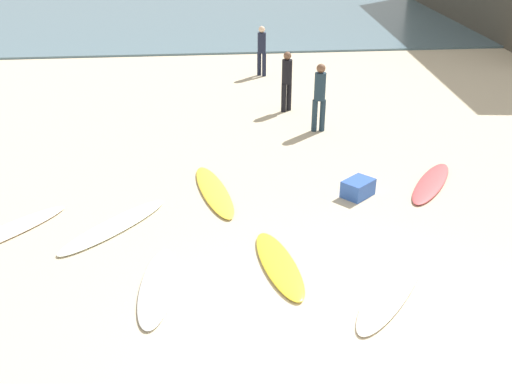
{
  "coord_description": "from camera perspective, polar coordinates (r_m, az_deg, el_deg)",
  "views": [
    {
      "loc": [
        -1.9,
        -5.09,
        4.71
      ],
      "look_at": [
        -0.93,
        3.8,
        0.3
      ],
      "focal_mm": 38.15,
      "sensor_mm": 36.0,
      "label": 1
    }
  ],
  "objects": [
    {
      "name": "surfboard_8",
      "position": [
        10.63,
        -4.43,
        0.11
      ],
      "size": [
        0.95,
        2.45,
        0.08
      ],
      "primitive_type": "ellipsoid",
      "rotation": [
        0.0,
        0.0,
        0.19
      ],
      "color": "yellow",
      "rests_on": "ground_plane"
    },
    {
      "name": "surfboard_1",
      "position": [
        8.06,
        -10.29,
        -9.67
      ],
      "size": [
        0.64,
        1.98,
        0.07
      ],
      "primitive_type": "ellipsoid",
      "rotation": [
        0.0,
        0.0,
        -0.07
      ],
      "color": "silver",
      "rests_on": "ground_plane"
    },
    {
      "name": "surfboard_0",
      "position": [
        8.39,
        2.42,
        -7.58
      ],
      "size": [
        0.78,
        1.99,
        0.08
      ],
      "primitive_type": "ellipsoid",
      "rotation": [
        0.0,
        0.0,
        0.15
      ],
      "color": "yellow",
      "rests_on": "ground_plane"
    },
    {
      "name": "surfboard_6",
      "position": [
        8.17,
        14.15,
        -9.55
      ],
      "size": [
        1.94,
        2.3,
        0.07
      ],
      "primitive_type": "ellipsoid",
      "rotation": [
        0.0,
        0.0,
        -0.65
      ],
      "color": "silver",
      "rests_on": "ground_plane"
    },
    {
      "name": "beachgoer_near",
      "position": [
        15.23,
        3.25,
        11.76
      ],
      "size": [
        0.39,
        0.39,
        1.65
      ],
      "rotation": [
        0.0,
        0.0,
        0.6
      ],
      "color": "black",
      "rests_on": "ground_plane"
    },
    {
      "name": "surfboard_4",
      "position": [
        9.71,
        -14.62,
        -3.46
      ],
      "size": [
        1.93,
        2.1,
        0.07
      ],
      "primitive_type": "ellipsoid",
      "rotation": [
        0.0,
        0.0,
        2.42
      ],
      "color": "white",
      "rests_on": "ground_plane"
    },
    {
      "name": "surfboard_2",
      "position": [
        10.13,
        -25.11,
        -3.97
      ],
      "size": [
        2.04,
        2.15,
        0.06
      ],
      "primitive_type": "ellipsoid",
      "rotation": [
        0.0,
        0.0,
        -0.74
      ],
      "color": "beige",
      "rests_on": "ground_plane"
    },
    {
      "name": "beach_cooler",
      "position": [
        10.61,
        10.64,
        0.41
      ],
      "size": [
        0.73,
        0.7,
        0.33
      ],
      "primitive_type": "cube",
      "rotation": [
        0.0,
        0.0,
        0.69
      ],
      "color": "#2D56B2",
      "rests_on": "ground_plane"
    },
    {
      "name": "ground_plane",
      "position": [
        7.19,
        11.11,
        -15.28
      ],
      "size": [
        120.0,
        120.0,
        0.0
      ],
      "primitive_type": "plane",
      "color": "beige"
    },
    {
      "name": "beachgoer_far",
      "position": [
        19.08,
        0.6,
        14.8
      ],
      "size": [
        0.39,
        0.39,
        1.67
      ],
      "rotation": [
        0.0,
        0.0,
        5.62
      ],
      "color": "#191E33",
      "rests_on": "ground_plane"
    },
    {
      "name": "surfboard_5",
      "position": [
        11.49,
        17.89,
        0.93
      ],
      "size": [
        1.69,
        2.08,
        0.08
      ],
      "primitive_type": "ellipsoid",
      "rotation": [
        0.0,
        0.0,
        -0.63
      ],
      "color": "#D14A4D",
      "rests_on": "ground_plane"
    },
    {
      "name": "beachgoer_mid",
      "position": [
        13.69,
        6.69,
        10.13
      ],
      "size": [
        0.34,
        0.29,
        1.7
      ],
      "rotation": [
        0.0,
        0.0,
        6.24
      ],
      "color": "#1E3342",
      "rests_on": "ground_plane"
    }
  ]
}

